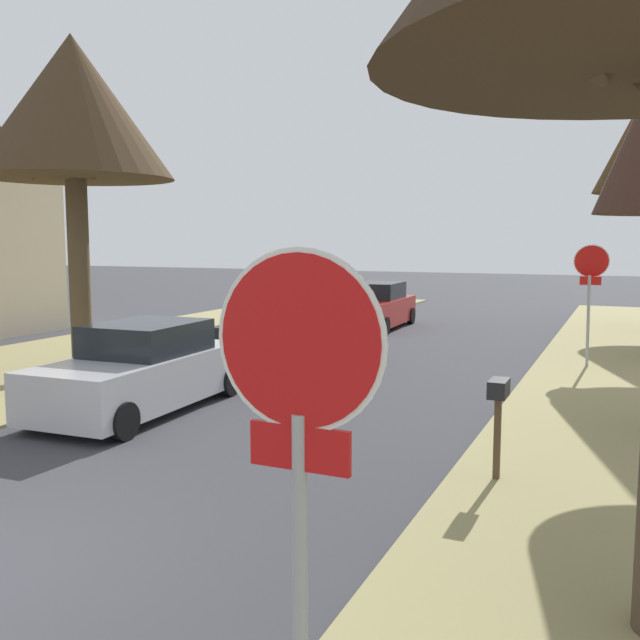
{
  "coord_description": "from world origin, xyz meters",
  "views": [
    {
      "loc": [
        5.61,
        -4.12,
        3.06
      ],
      "look_at": [
        0.53,
        7.36,
        1.61
      ],
      "focal_mm": 39.21,
      "sensor_mm": 36.0,
      "label": 1
    }
  ],
  "objects_px": {
    "parked_sedan_black": "(284,330)",
    "curbside_mailbox": "(498,400)",
    "stop_sign_far": "(591,279)",
    "street_tree_left_mid_a": "(73,110)",
    "stop_sign_near": "(299,437)",
    "parked_sedan_silver": "(142,371)",
    "parked_sedan_red": "(375,307)"
  },
  "relations": [
    {
      "from": "stop_sign_far",
      "to": "parked_sedan_silver",
      "type": "relative_size",
      "value": 0.65
    },
    {
      "from": "parked_sedan_black",
      "to": "curbside_mailbox",
      "type": "distance_m",
      "value": 9.87
    },
    {
      "from": "parked_sedan_red",
      "to": "stop_sign_near",
      "type": "bearing_deg",
      "value": -71.52
    },
    {
      "from": "stop_sign_near",
      "to": "stop_sign_far",
      "type": "relative_size",
      "value": 1.03
    },
    {
      "from": "street_tree_left_mid_a",
      "to": "parked_sedan_silver",
      "type": "xyz_separation_m",
      "value": [
        3.6,
        -2.41,
        -5.21
      ]
    },
    {
      "from": "parked_sedan_black",
      "to": "stop_sign_far",
      "type": "bearing_deg",
      "value": 12.67
    },
    {
      "from": "street_tree_left_mid_a",
      "to": "curbside_mailbox",
      "type": "height_order",
      "value": "street_tree_left_mid_a"
    },
    {
      "from": "stop_sign_near",
      "to": "parked_sedan_red",
      "type": "height_order",
      "value": "stop_sign_near"
    },
    {
      "from": "stop_sign_near",
      "to": "street_tree_left_mid_a",
      "type": "xyz_separation_m",
      "value": [
        -10.2,
        9.69,
        3.73
      ]
    },
    {
      "from": "street_tree_left_mid_a",
      "to": "parked_sedan_black",
      "type": "height_order",
      "value": "street_tree_left_mid_a"
    },
    {
      "from": "parked_sedan_black",
      "to": "curbside_mailbox",
      "type": "relative_size",
      "value": 3.51
    },
    {
      "from": "street_tree_left_mid_a",
      "to": "stop_sign_far",
      "type": "bearing_deg",
      "value": 26.22
    },
    {
      "from": "parked_sedan_black",
      "to": "parked_sedan_red",
      "type": "xyz_separation_m",
      "value": [
        0.1,
        6.8,
        0.0
      ]
    },
    {
      "from": "stop_sign_near",
      "to": "street_tree_left_mid_a",
      "type": "bearing_deg",
      "value": 136.48
    },
    {
      "from": "street_tree_left_mid_a",
      "to": "parked_sedan_black",
      "type": "distance_m",
      "value": 7.18
    },
    {
      "from": "curbside_mailbox",
      "to": "parked_sedan_red",
      "type": "bearing_deg",
      "value": 115.09
    },
    {
      "from": "stop_sign_far",
      "to": "stop_sign_near",
      "type": "bearing_deg",
      "value": -91.78
    },
    {
      "from": "parked_sedan_red",
      "to": "curbside_mailbox",
      "type": "distance_m",
      "value": 15.52
    },
    {
      "from": "stop_sign_near",
      "to": "parked_sedan_silver",
      "type": "height_order",
      "value": "stop_sign_near"
    },
    {
      "from": "curbside_mailbox",
      "to": "parked_sedan_black",
      "type": "bearing_deg",
      "value": 132.64
    },
    {
      "from": "parked_sedan_black",
      "to": "stop_sign_near",
      "type": "bearing_deg",
      "value": -62.86
    },
    {
      "from": "parked_sedan_red",
      "to": "parked_sedan_black",
      "type": "bearing_deg",
      "value": -90.87
    },
    {
      "from": "stop_sign_near",
      "to": "parked_sedan_black",
      "type": "relative_size",
      "value": 0.67
    },
    {
      "from": "street_tree_left_mid_a",
      "to": "parked_sedan_silver",
      "type": "distance_m",
      "value": 6.77
    },
    {
      "from": "street_tree_left_mid_a",
      "to": "parked_sedan_black",
      "type": "relative_size",
      "value": 1.69
    },
    {
      "from": "stop_sign_far",
      "to": "street_tree_left_mid_a",
      "type": "bearing_deg",
      "value": -153.78
    },
    {
      "from": "curbside_mailbox",
      "to": "stop_sign_near",
      "type": "bearing_deg",
      "value": -88.71
    },
    {
      "from": "street_tree_left_mid_a",
      "to": "parked_sedan_black",
      "type": "bearing_deg",
      "value": 46.91
    },
    {
      "from": "parked_sedan_silver",
      "to": "curbside_mailbox",
      "type": "relative_size",
      "value": 3.51
    },
    {
      "from": "stop_sign_near",
      "to": "curbside_mailbox",
      "type": "bearing_deg",
      "value": 91.29
    },
    {
      "from": "stop_sign_near",
      "to": "street_tree_left_mid_a",
      "type": "height_order",
      "value": "street_tree_left_mid_a"
    },
    {
      "from": "stop_sign_far",
      "to": "street_tree_left_mid_a",
      "type": "xyz_separation_m",
      "value": [
        -10.67,
        -5.25,
        3.79
      ]
    }
  ]
}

